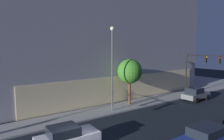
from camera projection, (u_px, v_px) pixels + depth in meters
sidewalk_corner at (0, 82)px, 41.49m from camera, size 80.00×60.00×0.15m
modern_building at (89, 36)px, 33.91m from camera, size 30.11×20.70×17.88m
traffic_light_far_corner at (199, 65)px, 27.29m from camera, size 0.40×5.01×6.07m
street_lamp_sidewalk at (112, 59)px, 21.54m from camera, size 0.44×0.44×8.88m
sidewalk_tree at (130, 71)px, 24.22m from camera, size 2.92×2.92×5.41m
car_white at (67, 138)px, 13.74m from camera, size 4.20×2.13×1.66m
car_blue at (205, 138)px, 13.60m from camera, size 4.71×2.07×1.64m
car_grey at (196, 94)px, 26.84m from camera, size 4.15×2.03×1.67m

